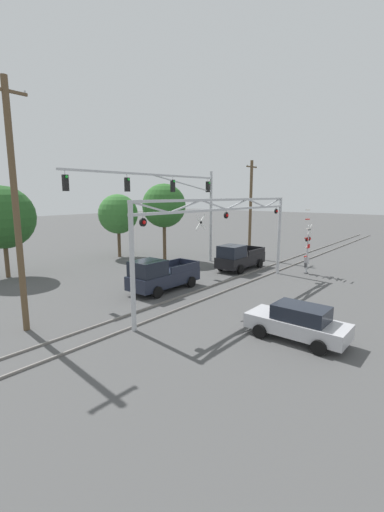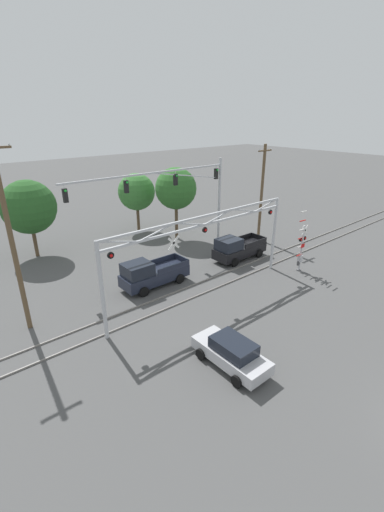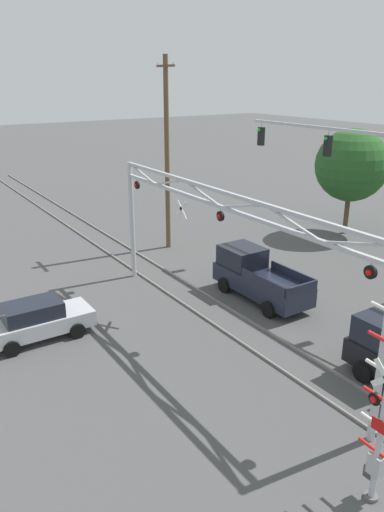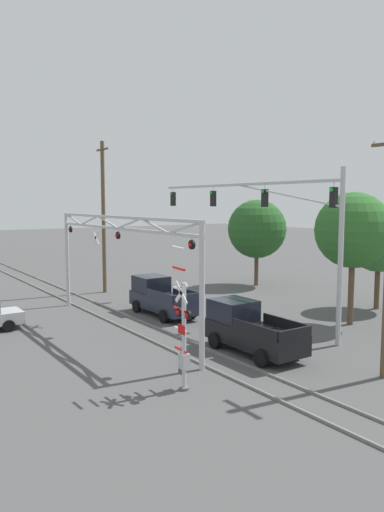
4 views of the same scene
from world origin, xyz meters
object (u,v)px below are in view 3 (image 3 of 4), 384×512
(crossing_gantry, at_px, (220,231))
(sedan_waiting, at_px, (36,320))
(pickup_truck_lead, at_px, (257,276))
(utility_pole_left, at_px, (167,154))
(background_tree_far_right_verge, at_px, (352,165))
(crossing_signal_mast, at_px, (379,434))

(crossing_gantry, relative_size, sedan_waiting, 3.56)
(crossing_gantry, bearing_deg, sedan_waiting, -120.49)
(pickup_truck_lead, distance_m, utility_pole_left, 9.76)
(utility_pole_left, distance_m, background_tree_far_right_verge, 12.05)
(sedan_waiting, height_order, utility_pole_left, utility_pole_left)
(crossing_signal_mast, distance_m, sedan_waiting, 13.32)
(sedan_waiting, bearing_deg, utility_pole_left, 124.20)
(crossing_gantry, distance_m, pickup_truck_lead, 5.33)
(background_tree_far_right_verge, bearing_deg, crossing_signal_mast, -47.78)
(crossing_gantry, relative_size, utility_pole_left, 1.38)
(utility_pole_left, relative_size, background_tree_far_right_verge, 1.61)
(utility_pole_left, height_order, background_tree_far_right_verge, utility_pole_left)
(crossing_gantry, bearing_deg, pickup_truck_lead, 118.23)
(background_tree_far_right_verge, bearing_deg, crossing_gantry, -66.59)
(sedan_waiting, xyz_separation_m, background_tree_far_right_verge, (-2.95, 21.47, 3.73))
(pickup_truck_lead, bearing_deg, crossing_gantry, -61.77)
(crossing_gantry, height_order, background_tree_far_right_verge, background_tree_far_right_verge)
(sedan_waiting, xyz_separation_m, utility_pole_left, (-6.89, 10.14, 4.86))
(crossing_signal_mast, distance_m, background_tree_far_right_verge, 23.14)
(crossing_gantry, xyz_separation_m, crossing_signal_mast, (8.84, -1.77, -2.46))
(crossing_signal_mast, bearing_deg, sedan_waiting, -160.44)
(pickup_truck_lead, relative_size, sedan_waiting, 1.22)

